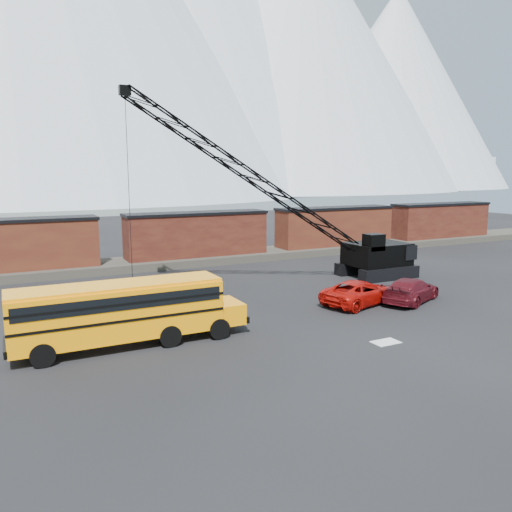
{
  "coord_description": "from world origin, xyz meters",
  "views": [
    {
      "loc": [
        -16.32,
        -22.6,
        8.44
      ],
      "look_at": [
        -1.43,
        6.73,
        3.0
      ],
      "focal_mm": 35.0,
      "sensor_mm": 36.0,
      "label": 1
    }
  ],
  "objects_px": {
    "red_pickup": "(360,292)",
    "crawler_crane": "(273,190)",
    "school_bus": "(126,311)",
    "maroon_suv": "(411,290)"
  },
  "relations": [
    {
      "from": "red_pickup",
      "to": "crawler_crane",
      "type": "height_order",
      "value": "crawler_crane"
    },
    {
      "from": "red_pickup",
      "to": "maroon_suv",
      "type": "bearing_deg",
      "value": -121.36
    },
    {
      "from": "maroon_suv",
      "to": "crawler_crane",
      "type": "xyz_separation_m",
      "value": [
        -6.08,
        8.07,
        6.43
      ]
    },
    {
      "from": "school_bus",
      "to": "red_pickup",
      "type": "height_order",
      "value": "school_bus"
    },
    {
      "from": "school_bus",
      "to": "red_pickup",
      "type": "relative_size",
      "value": 2.03
    },
    {
      "from": "school_bus",
      "to": "crawler_crane",
      "type": "relative_size",
      "value": 0.5
    },
    {
      "from": "maroon_suv",
      "to": "crawler_crane",
      "type": "height_order",
      "value": "crawler_crane"
    },
    {
      "from": "school_bus",
      "to": "crawler_crane",
      "type": "distance_m",
      "value": 16.07
    },
    {
      "from": "school_bus",
      "to": "red_pickup",
      "type": "xyz_separation_m",
      "value": [
        15.36,
        1.14,
        -1.0
      ]
    },
    {
      "from": "red_pickup",
      "to": "school_bus",
      "type": "bearing_deg",
      "value": 79.54
    }
  ]
}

